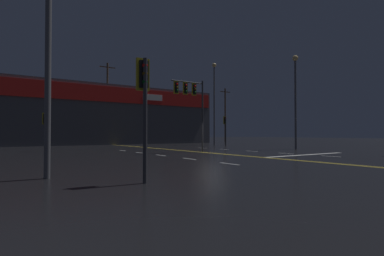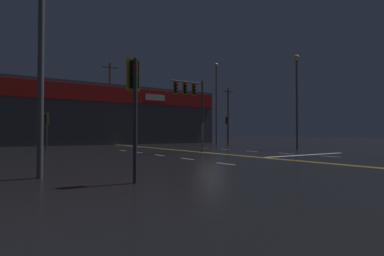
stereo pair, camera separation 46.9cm
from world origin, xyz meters
The scene contains 10 objects.
ground_plane centered at (0.00, 0.00, 0.00)m, with size 200.00×200.00×0.00m, color black.
road_markings centered at (0.78, -0.94, 0.00)m, with size 13.20×60.00×0.01m.
traffic_signal_median centered at (-0.92, 1.61, 4.63)m, with size 3.07×0.36×5.93m.
traffic_signal_corner_southwest centered at (-10.46, -10.13, 2.79)m, with size 0.42×0.36×3.80m.
traffic_signal_corner_northwest centered at (-10.42, 9.58, 2.41)m, with size 0.42×0.36×3.29m.
traffic_signal_corner_northeast centered at (10.45, 10.55, 2.75)m, with size 0.42×0.36×3.74m.
streetlight_near_left centered at (11.04, 13.53, 6.98)m, with size 0.56×0.56×11.20m.
streetlight_median_approach centered at (10.57, 0.10, 5.92)m, with size 0.56×0.56×9.26m.
building_backdrop centered at (0.00, 26.91, 4.24)m, with size 33.38×10.23×8.46m.
utility_pole_row centered at (-2.65, 22.53, 5.81)m, with size 45.93×0.26×12.25m.
Camera 1 is at (-14.34, -18.46, 1.47)m, focal length 28.00 mm.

